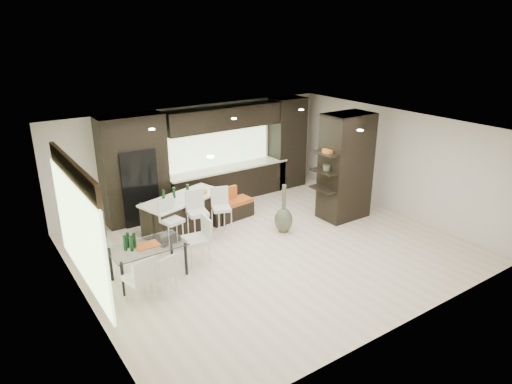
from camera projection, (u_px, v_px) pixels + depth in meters
ground at (271, 247)px, 10.26m from camera, size 8.00×8.00×0.00m
back_wall at (197, 155)px, 12.50m from camera, size 8.00×0.02×2.70m
left_wall at (80, 238)px, 7.68m from camera, size 0.02×7.00×2.70m
right_wall at (395, 161)px, 11.91m from camera, size 0.02×7.00×2.70m
ceiling at (272, 130)px, 9.32m from camera, size 8.00×7.00×0.02m
window_left at (80, 233)px, 7.86m from camera, size 0.04×3.20×1.90m
window_back at (216, 145)px, 12.72m from camera, size 3.40×0.04×1.20m
stone_accent at (74, 183)px, 7.56m from camera, size 0.08×3.00×0.80m
ceiling_spots at (265, 128)px, 9.52m from camera, size 4.00×3.00×0.02m
back_cabinetry at (218, 155)px, 12.51m from camera, size 6.80×0.68×2.70m
refrigerator at (136, 185)px, 11.35m from camera, size 0.90×0.68×1.90m
partition_column at (346, 167)px, 11.48m from camera, size 1.20×0.80×2.70m
kitchen_island at (184, 214)px, 10.99m from camera, size 2.19×1.39×0.85m
stool_left at (173, 229)px, 10.08m from camera, size 0.50×0.50×0.92m
stool_mid at (198, 222)px, 10.39m from camera, size 0.50×0.50×0.98m
stool_right at (222, 217)px, 10.73m from camera, size 0.52×0.52×0.93m
bench at (230, 210)px, 11.70m from camera, size 1.29×0.62×0.48m
floor_vase at (284, 209)px, 10.85m from camera, size 0.51×0.51×1.19m
dining_table at (149, 262)px, 8.94m from camera, size 1.47×0.85×0.70m
chair_near at (163, 275)px, 8.39m from camera, size 0.51×0.51×0.77m
chair_far at (140, 281)px, 8.12m from camera, size 0.55×0.55×0.86m
chair_end at (197, 243)px, 9.46m from camera, size 0.56×0.56×0.93m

